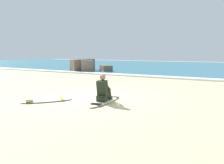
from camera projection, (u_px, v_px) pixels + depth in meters
ground_plane at (95, 97)px, 8.91m from camera, size 80.00×80.00×0.00m
sea at (193, 67)px, 27.70m from camera, size 80.00×28.00×0.10m
breaking_foam at (158, 77)px, 15.88m from camera, size 80.00×0.90×0.11m
surfboard_main at (105, 101)px, 8.06m from camera, size 0.75×2.31×0.08m
surfer_seated at (103, 90)px, 7.85m from camera, size 0.42×0.73×0.95m
surfboard_spare_near at (47, 100)px, 8.08m from camera, size 1.56×1.78×0.08m
rock_outcrop_distant at (87, 66)px, 21.03m from camera, size 3.93×2.91×1.15m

